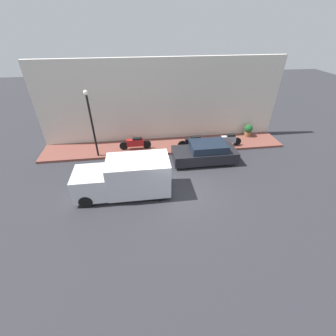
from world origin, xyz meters
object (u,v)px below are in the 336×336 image
(streetlamp, at_px, (91,118))
(potted_plant, at_px, (248,130))
(motorcycle_black, at_px, (193,142))
(delivery_van, at_px, (124,177))
(parked_car, at_px, (205,153))
(motorcycle_red, at_px, (135,143))
(scooter_silver, at_px, (228,140))

(streetlamp, relative_size, potted_plant, 4.56)
(motorcycle_black, xyz_separation_m, potted_plant, (1.30, -4.50, 0.04))
(motorcycle_black, distance_m, potted_plant, 4.68)
(delivery_van, height_order, streetlamp, streetlamp)
(parked_car, xyz_separation_m, motorcycle_red, (1.96, 4.29, -0.03))
(motorcycle_black, xyz_separation_m, scooter_silver, (0.03, -2.49, -0.01))
(delivery_van, height_order, scooter_silver, delivery_van)
(delivery_van, bearing_deg, scooter_silver, -60.00)
(parked_car, distance_m, delivery_van, 5.47)
(parked_car, height_order, delivery_van, delivery_van)
(potted_plant, bearing_deg, motorcycle_red, 96.04)
(motorcycle_red, bearing_deg, potted_plant, -83.96)
(scooter_silver, height_order, motorcycle_red, scooter_silver)
(motorcycle_red, bearing_deg, parked_car, -114.55)
(motorcycle_red, bearing_deg, motorcycle_black, -95.99)
(streetlamp, distance_m, potted_plant, 11.13)
(delivery_van, bearing_deg, motorcycle_red, -7.56)
(parked_car, bearing_deg, motorcycle_red, 65.45)
(parked_car, distance_m, potted_plant, 5.00)
(motorcycle_black, bearing_deg, motorcycle_red, 84.01)
(delivery_van, height_order, motorcycle_red, delivery_van)
(parked_car, xyz_separation_m, potted_plant, (2.85, -4.11, 0.02))
(potted_plant, bearing_deg, delivery_van, 120.54)
(delivery_van, bearing_deg, motorcycle_black, -48.26)
(parked_car, height_order, motorcycle_red, parked_car)
(motorcycle_black, relative_size, motorcycle_red, 0.99)
(parked_car, xyz_separation_m, scooter_silver, (1.58, -2.10, -0.03))
(parked_car, height_order, potted_plant, parked_car)
(streetlamp, bearing_deg, scooter_silver, -88.88)
(parked_car, relative_size, scooter_silver, 2.08)
(motorcycle_black, relative_size, streetlamp, 0.50)
(parked_car, relative_size, potted_plant, 4.29)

